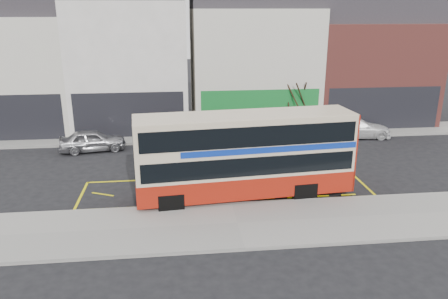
{
  "coord_description": "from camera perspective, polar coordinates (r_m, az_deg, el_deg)",
  "views": [
    {
      "loc": [
        -2.36,
        -18.24,
        8.54
      ],
      "look_at": [
        -0.07,
        2.0,
        1.92
      ],
      "focal_mm": 35.0,
      "sensor_mm": 36.0,
      "label": 1
    }
  ],
  "objects": [
    {
      "name": "bus_stop_post",
      "position": [
        18.99,
        -6.79,
        -2.16
      ],
      "size": [
        0.78,
        0.14,
        3.16
      ],
      "rotation": [
        0.0,
        0.0,
        -0.05
      ],
      "color": "black",
      "rests_on": "pavement"
    },
    {
      "name": "ground",
      "position": [
        20.28,
        0.84,
        -6.91
      ],
      "size": [
        120.0,
        120.0,
        0.0
      ],
      "primitive_type": "plane",
      "color": "black",
      "rests_on": "ground"
    },
    {
      "name": "terrace_green_shop",
      "position": [
        33.92,
        3.61,
        12.09
      ],
      "size": [
        9.0,
        8.01,
        11.3
      ],
      "color": "beige",
      "rests_on": "ground"
    },
    {
      "name": "terrace_right",
      "position": [
        36.61,
        17.87,
        10.93
      ],
      "size": [
        9.0,
        8.01,
        10.3
      ],
      "color": "brown",
      "rests_on": "ground"
    },
    {
      "name": "car_silver",
      "position": [
        28.41,
        -16.78,
        1.15
      ],
      "size": [
        4.22,
        2.26,
        1.36
      ],
      "primitive_type": "imported",
      "rotation": [
        0.0,
        0.0,
        1.74
      ],
      "color": "#A9A8AD",
      "rests_on": "ground"
    },
    {
      "name": "pavement",
      "position": [
        18.2,
        1.77,
        -9.73
      ],
      "size": [
        40.0,
        4.0,
        0.15
      ],
      "primitive_type": "cube",
      "color": "gray",
      "rests_on": "ground"
    },
    {
      "name": "car_grey",
      "position": [
        28.75,
        -7.04,
        1.87
      ],
      "size": [
        3.99,
        2.33,
        1.24
      ],
      "primitive_type": "imported",
      "rotation": [
        0.0,
        0.0,
        1.86
      ],
      "color": "#3F4147",
      "rests_on": "ground"
    },
    {
      "name": "far_pavement",
      "position": [
        30.53,
        -1.77,
        1.89
      ],
      "size": [
        50.0,
        3.0,
        0.15
      ],
      "primitive_type": "cube",
      "color": "gray",
      "rests_on": "ground"
    },
    {
      "name": "car_white",
      "position": [
        31.48,
        16.92,
        2.74
      ],
      "size": [
        4.8,
        2.29,
        1.35
      ],
      "primitive_type": "imported",
      "rotation": [
        0.0,
        0.0,
        1.48
      ],
      "color": "white",
      "rests_on": "ground"
    },
    {
      "name": "road_markings",
      "position": [
        21.72,
        0.31,
        -5.14
      ],
      "size": [
        14.0,
        3.4,
        0.01
      ],
      "primitive_type": null,
      "color": "yellow",
      "rests_on": "ground"
    },
    {
      "name": "terrace_left",
      "position": [
        33.53,
        -12.07,
        12.1
      ],
      "size": [
        8.0,
        8.01,
        11.8
      ],
      "color": "white",
      "rests_on": "ground"
    },
    {
      "name": "terrace_far_left",
      "position": [
        35.24,
        -25.27,
        10.26
      ],
      "size": [
        8.0,
        8.01,
        10.8
      ],
      "color": "beige",
      "rests_on": "ground"
    },
    {
      "name": "kerb",
      "position": [
        19.91,
        0.98,
        -7.17
      ],
      "size": [
        40.0,
        0.15,
        0.15
      ],
      "primitive_type": "cube",
      "color": "gray",
      "rests_on": "ground"
    },
    {
      "name": "street_tree_right",
      "position": [
        31.15,
        9.36,
        7.93
      ],
      "size": [
        2.19,
        2.19,
        4.73
      ],
      "color": "#2E2014",
      "rests_on": "ground"
    },
    {
      "name": "double_decker_bus",
      "position": [
        20.15,
        2.84,
        -0.64
      ],
      "size": [
        10.2,
        3.19,
        4.01
      ],
      "rotation": [
        0.0,
        0.0,
        0.09
      ],
      "color": "beige",
      "rests_on": "ground"
    }
  ]
}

